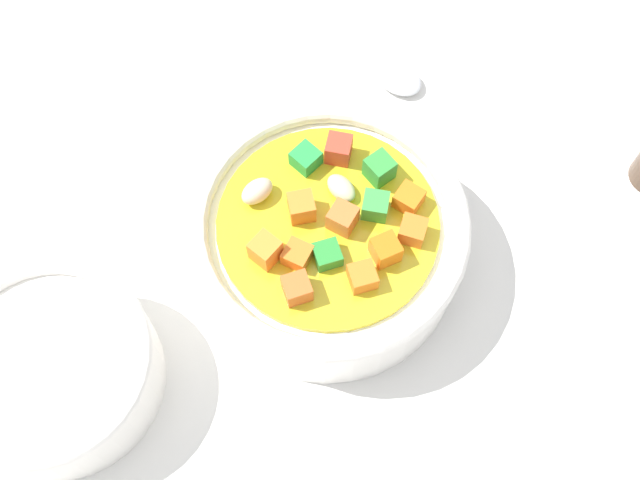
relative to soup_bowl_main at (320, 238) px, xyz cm
name	(u,v)px	position (x,y,z in cm)	size (l,w,h in cm)	color
ground_plane	(320,265)	(0.00, -0.01, -3.97)	(140.00, 140.00, 2.00)	silver
soup_bowl_main	(320,238)	(0.00, 0.00, 0.00)	(15.48, 15.48, 6.46)	white
spoon	(467,126)	(-9.16, 9.09, -2.53)	(15.04, 19.70, 1.07)	silver
side_bowl_small	(46,368)	(7.68, -14.34, -0.55)	(11.12, 11.12, 4.69)	white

